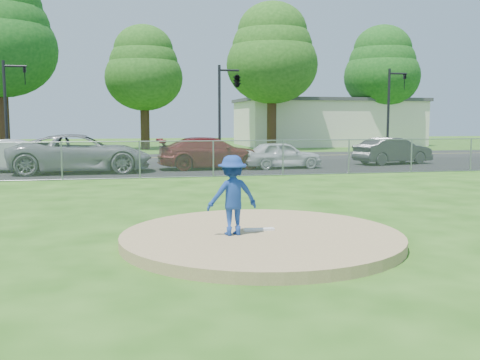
# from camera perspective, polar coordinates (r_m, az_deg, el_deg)

# --- Properties ---
(ground) EXTENTS (120.00, 120.00, 0.00)m
(ground) POSITION_cam_1_polar(r_m,az_deg,el_deg) (20.10, -4.76, -0.33)
(ground) COLOR #204F11
(ground) RESTS_ON ground
(pitchers_mound) EXTENTS (5.40, 5.40, 0.20)m
(pitchers_mound) POSITION_cam_1_polar(r_m,az_deg,el_deg) (10.37, 2.32, -6.17)
(pitchers_mound) COLOR #997F54
(pitchers_mound) RESTS_ON ground
(pitching_rubber) EXTENTS (0.60, 0.15, 0.04)m
(pitching_rubber) POSITION_cam_1_polar(r_m,az_deg,el_deg) (10.53, 2.05, -5.30)
(pitching_rubber) COLOR white
(pitching_rubber) RESTS_ON pitchers_mound
(chain_link_fence) EXTENTS (40.00, 0.06, 1.50)m
(chain_link_fence) POSITION_cam_1_polar(r_m,az_deg,el_deg) (22.01, -5.44, 2.21)
(chain_link_fence) COLOR gray
(chain_link_fence) RESTS_ON ground
(parking_lot) EXTENTS (50.00, 8.00, 0.01)m
(parking_lot) POSITION_cam_1_polar(r_m,az_deg,el_deg) (26.53, -6.54, 1.30)
(parking_lot) COLOR black
(parking_lot) RESTS_ON ground
(street) EXTENTS (60.00, 7.00, 0.01)m
(street) POSITION_cam_1_polar(r_m,az_deg,el_deg) (33.98, -7.76, 2.40)
(street) COLOR black
(street) RESTS_ON ground
(commercial_building) EXTENTS (16.40, 9.40, 4.30)m
(commercial_building) POSITION_cam_1_polar(r_m,az_deg,el_deg) (51.26, 9.20, 6.13)
(commercial_building) COLOR beige
(commercial_building) RESTS_ON ground
(tree_center) EXTENTS (6.16, 6.16, 9.84)m
(tree_center) POSITION_cam_1_polar(r_m,az_deg,el_deg) (44.02, -10.21, 11.69)
(tree_center) COLOR #342013
(tree_center) RESTS_ON ground
(tree_right) EXTENTS (7.28, 7.28, 11.63)m
(tree_right) POSITION_cam_1_polar(r_m,az_deg,el_deg) (43.68, 3.45, 13.38)
(tree_right) COLOR #352013
(tree_right) RESTS_ON ground
(tree_far_right) EXTENTS (6.72, 6.72, 10.74)m
(tree_far_right) POSITION_cam_1_polar(r_m,az_deg,el_deg) (50.36, 14.90, 11.58)
(tree_far_right) COLOR #372014
(tree_far_right) RESTS_ON ground
(traffic_signal_left) EXTENTS (1.28, 0.20, 5.60)m
(traffic_signal_left) POSITION_cam_1_polar(r_m,az_deg,el_deg) (32.43, -23.35, 7.68)
(traffic_signal_left) COLOR black
(traffic_signal_left) RESTS_ON ground
(traffic_signal_center) EXTENTS (1.42, 2.48, 5.60)m
(traffic_signal_center) POSITION_cam_1_polar(r_m,az_deg,el_deg) (32.53, -0.51, 10.40)
(traffic_signal_center) COLOR black
(traffic_signal_center) RESTS_ON ground
(traffic_signal_right) EXTENTS (1.28, 0.20, 5.60)m
(traffic_signal_right) POSITION_cam_1_polar(r_m,az_deg,el_deg) (35.96, 15.90, 7.79)
(traffic_signal_right) COLOR black
(traffic_signal_right) RESTS_ON ground
(pitcher) EXTENTS (1.04, 0.68, 1.50)m
(pitcher) POSITION_cam_1_polar(r_m,az_deg,el_deg) (10.03, -0.82, -1.64)
(pitcher) COLOR navy
(pitcher) RESTS_ON pitchers_mound
(traffic_cone) EXTENTS (0.40, 0.40, 0.78)m
(traffic_cone) POSITION_cam_1_polar(r_m,az_deg,el_deg) (25.73, -17.86, 1.76)
(traffic_cone) COLOR orange
(traffic_cone) RESTS_ON parking_lot
(parked_car_white) EXTENTS (4.59, 1.98, 1.47)m
(parked_car_white) POSITION_cam_1_polar(r_m,az_deg,el_deg) (26.29, -22.76, 2.41)
(parked_car_white) COLOR silver
(parked_car_white) RESTS_ON parking_lot
(parked_car_gray) EXTENTS (6.27, 3.01, 1.72)m
(parked_car_gray) POSITION_cam_1_polar(r_m,az_deg,el_deg) (24.95, -16.56, 2.75)
(parked_car_gray) COLOR gray
(parked_car_gray) RESTS_ON parking_lot
(parked_car_darkred) EXTENTS (5.29, 2.22, 1.52)m
(parked_car_darkred) POSITION_cam_1_polar(r_m,az_deg,el_deg) (25.75, -2.99, 2.89)
(parked_car_darkred) COLOR #5C1718
(parked_car_darkred) RESTS_ON parking_lot
(parked_car_pearl) EXTENTS (3.98, 1.87, 1.32)m
(parked_car_pearl) POSITION_cam_1_polar(r_m,az_deg,el_deg) (26.11, 4.45, 2.70)
(parked_car_pearl) COLOR silver
(parked_car_pearl) RESTS_ON parking_lot
(parked_car_charcoal) EXTENTS (4.50, 2.37, 1.41)m
(parked_car_charcoal) POSITION_cam_1_polar(r_m,az_deg,el_deg) (29.68, 15.99, 3.01)
(parked_car_charcoal) COLOR #28282B
(parked_car_charcoal) RESTS_ON parking_lot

